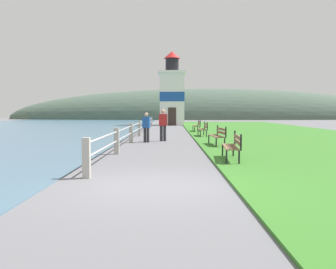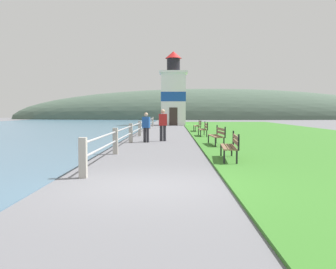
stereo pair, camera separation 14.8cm
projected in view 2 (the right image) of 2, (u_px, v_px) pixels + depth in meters
ground_plane at (148, 187)px, 8.04m from camera, size 160.00×160.00×0.00m
grass_verge at (276, 134)px, 26.22m from camera, size 12.00×55.02×0.06m
seawall_railing at (140, 127)px, 24.08m from camera, size 0.18×30.36×0.99m
park_bench_near at (231, 145)px, 12.00m from camera, size 0.63×2.03×0.94m
park_bench_midway at (218, 135)px, 17.16m from camera, size 0.60×2.02×0.94m
park_bench_far at (204, 128)px, 23.39m from camera, size 0.49×1.74×0.94m
park_bench_by_lighthouse at (198, 125)px, 28.82m from camera, size 0.48×1.91×0.94m
lighthouse at (173, 94)px, 42.61m from camera, size 3.14×3.14×8.37m
person_strolling at (146, 126)px, 19.27m from camera, size 0.42×0.31×1.54m
person_by_railing at (163, 124)px, 20.08m from camera, size 0.45×0.30×1.71m
distant_hillside at (211, 119)px, 74.46m from camera, size 80.00×16.00×12.00m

